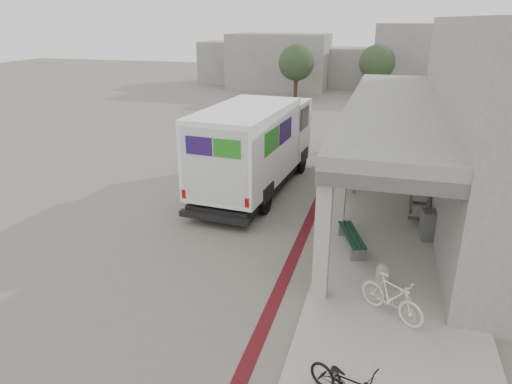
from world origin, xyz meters
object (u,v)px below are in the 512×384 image
(fedex_truck, at_px, (255,145))
(bicycle_cream, at_px, (392,297))
(utility_cabinet, at_px, (428,225))
(bench, at_px, (351,238))
(bicycle_black, at_px, (347,383))

(fedex_truck, relative_size, bicycle_cream, 4.97)
(fedex_truck, height_order, utility_cabinet, fedex_truck)
(utility_cabinet, bearing_deg, bench, -158.60)
(fedex_truck, height_order, bicycle_black, fedex_truck)
(bicycle_black, bearing_deg, fedex_truck, 51.17)
(bench, xyz_separation_m, bicycle_cream, (1.24, -3.36, 0.20))
(fedex_truck, bearing_deg, utility_cabinet, -21.00)
(bench, xyz_separation_m, utility_cabinet, (2.35, 1.33, 0.15))
(bicycle_cream, bearing_deg, bicycle_black, -158.40)
(fedex_truck, bearing_deg, bicycle_black, -61.36)
(utility_cabinet, height_order, bicycle_cream, bicycle_cream)
(fedex_truck, xyz_separation_m, bicycle_black, (4.97, -10.90, -1.43))
(bench, relative_size, utility_cabinet, 2.08)
(fedex_truck, height_order, bicycle_cream, fedex_truck)
(utility_cabinet, distance_m, bicycle_cream, 4.82)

